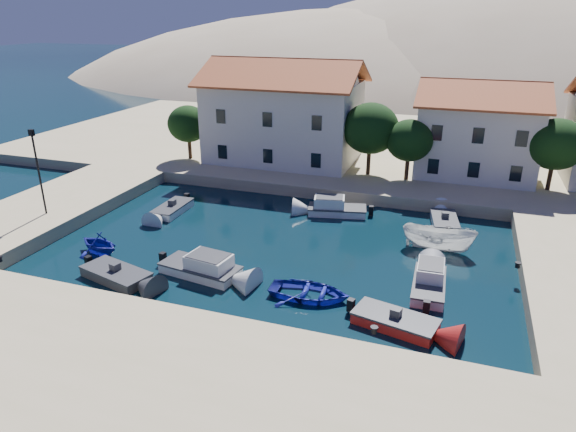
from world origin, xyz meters
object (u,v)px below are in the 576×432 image
object	(u,v)px
building_left	(284,109)
cabin_cruiser_south	(200,267)
lamppost	(37,164)
rowboat_south	(309,297)
building_mid	(478,127)
cabin_cruiser_east	(429,283)
boat_east	(437,250)

from	to	relation	value
building_left	cabin_cruiser_south	distance (m)	23.87
lamppost	building_left	bearing A→B (deg)	60.10
rowboat_south	building_mid	bearing A→B (deg)	-21.29
building_left	rowboat_south	distance (m)	26.14
lamppost	cabin_cruiser_east	bearing A→B (deg)	-1.22
rowboat_south	cabin_cruiser_east	xyz separation A→B (m)	(6.21, 2.92, 0.48)
building_left	cabin_cruiser_south	world-z (taller)	building_left
cabin_cruiser_east	boat_east	size ratio (longest dim) A/B	0.92
rowboat_south	boat_east	bearing A→B (deg)	-39.00
building_left	building_mid	world-z (taller)	building_left
lamppost	boat_east	xyz separation A→B (m)	(27.60, 5.12, -4.75)
rowboat_south	cabin_cruiser_east	bearing A→B (deg)	-67.59
building_mid	lamppost	bearing A→B (deg)	-144.55
building_left	boat_east	distance (m)	22.71
building_left	boat_east	world-z (taller)	building_left
cabin_cruiser_south	rowboat_south	size ratio (longest dim) A/B	1.14
building_mid	cabin_cruiser_east	size ratio (longest dim) A/B	2.37
building_left	building_mid	xyz separation A→B (m)	(18.00, 1.00, -0.71)
cabin_cruiser_south	rowboat_south	distance (m)	7.03
lamppost	cabin_cruiser_east	world-z (taller)	lamppost
building_mid	lamppost	distance (m)	36.21
building_mid	lamppost	size ratio (longest dim) A/B	1.69
building_left	boat_east	xyz separation A→B (m)	(16.10, -14.88, -5.94)
cabin_cruiser_east	building_left	bearing A→B (deg)	36.02
building_left	lamppost	xyz separation A→B (m)	(-11.50, -20.00, -1.18)
boat_east	cabin_cruiser_south	bearing A→B (deg)	125.09
building_mid	rowboat_south	world-z (taller)	building_mid
rowboat_south	boat_east	distance (m)	10.70
building_left	cabin_cruiser_south	bearing A→B (deg)	-83.15
rowboat_south	cabin_cruiser_east	distance (m)	6.88
building_left	cabin_cruiser_east	bearing A→B (deg)	-52.17
building_left	boat_east	size ratio (longest dim) A/B	3.07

